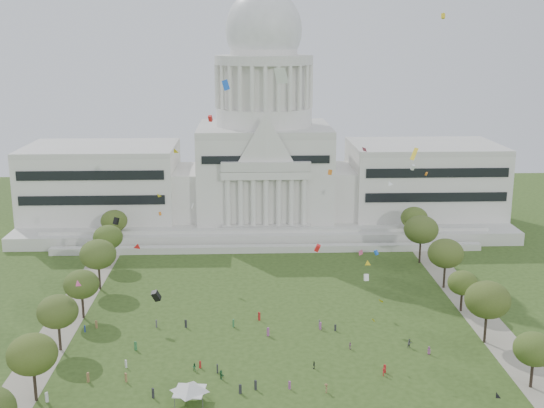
# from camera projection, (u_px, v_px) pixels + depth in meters

# --- Properties ---
(ground) EXTENTS (400.00, 400.00, 0.00)m
(ground) POSITION_uv_depth(u_px,v_px,m) (281.00, 387.00, 126.29)
(ground) COLOR #2F4618
(ground) RESTS_ON ground
(capitol) EXTENTS (160.00, 64.50, 91.30)m
(capitol) POSITION_uv_depth(u_px,v_px,m) (264.00, 161.00, 231.20)
(capitol) COLOR beige
(capitol) RESTS_ON ground
(path_left) EXTENTS (8.00, 160.00, 0.04)m
(path_left) POSITION_uv_depth(u_px,v_px,m) (62.00, 325.00, 153.59)
(path_left) COLOR gray
(path_left) RESTS_ON ground
(path_right) EXTENTS (8.00, 160.00, 0.04)m
(path_right) POSITION_uv_depth(u_px,v_px,m) (482.00, 318.00, 157.21)
(path_right) COLOR gray
(path_right) RESTS_ON ground
(row_tree_l_1) EXTENTS (8.86, 8.86, 12.59)m
(row_tree_l_1) POSITION_uv_depth(u_px,v_px,m) (32.00, 354.00, 119.62)
(row_tree_l_1) COLOR black
(row_tree_l_1) RESTS_ON ground
(row_tree_r_1) EXTENTS (7.58, 7.58, 10.78)m
(row_tree_r_1) POSITION_uv_depth(u_px,v_px,m) (534.00, 349.00, 124.51)
(row_tree_r_1) COLOR black
(row_tree_r_1) RESTS_ON ground
(row_tree_l_2) EXTENTS (8.42, 8.42, 11.97)m
(row_tree_l_2) POSITION_uv_depth(u_px,v_px,m) (58.00, 312.00, 139.36)
(row_tree_l_2) COLOR black
(row_tree_l_2) RESTS_ON ground
(row_tree_r_2) EXTENTS (9.55, 9.55, 13.58)m
(row_tree_r_2) POSITION_uv_depth(u_px,v_px,m) (488.00, 300.00, 142.57)
(row_tree_r_2) COLOR black
(row_tree_r_2) RESTS_ON ground
(row_tree_l_3) EXTENTS (8.12, 8.12, 11.55)m
(row_tree_l_3) POSITION_uv_depth(u_px,v_px,m) (81.00, 284.00, 155.58)
(row_tree_l_3) COLOR black
(row_tree_l_3) RESTS_ON ground
(row_tree_r_3) EXTENTS (7.01, 7.01, 9.98)m
(row_tree_r_3) POSITION_uv_depth(u_px,v_px,m) (463.00, 283.00, 159.74)
(row_tree_r_3) COLOR black
(row_tree_r_3) RESTS_ON ground
(row_tree_l_4) EXTENTS (9.29, 9.29, 13.21)m
(row_tree_l_4) POSITION_uv_depth(u_px,v_px,m) (98.00, 254.00, 173.26)
(row_tree_l_4) COLOR black
(row_tree_l_4) RESTS_ON ground
(row_tree_r_4) EXTENTS (9.19, 9.19, 13.06)m
(row_tree_r_4) POSITION_uv_depth(u_px,v_px,m) (446.00, 253.00, 174.32)
(row_tree_r_4) COLOR black
(row_tree_r_4) RESTS_ON ground
(row_tree_l_5) EXTENTS (8.33, 8.33, 11.85)m
(row_tree_l_5) POSITION_uv_depth(u_px,v_px,m) (108.00, 237.00, 191.49)
(row_tree_l_5) COLOR black
(row_tree_l_5) RESTS_ON ground
(row_tree_r_5) EXTENTS (9.82, 9.82, 13.96)m
(row_tree_r_5) POSITION_uv_depth(u_px,v_px,m) (421.00, 229.00, 193.67)
(row_tree_r_5) COLOR black
(row_tree_r_5) RESTS_ON ground
(row_tree_l_6) EXTENTS (8.19, 8.19, 11.64)m
(row_tree_l_6) POSITION_uv_depth(u_px,v_px,m) (114.00, 221.00, 209.05)
(row_tree_l_6) COLOR black
(row_tree_l_6) RESTS_ON ground
(row_tree_r_6) EXTENTS (8.42, 8.42, 11.97)m
(row_tree_r_6) POSITION_uv_depth(u_px,v_px,m) (414.00, 218.00, 211.51)
(row_tree_r_6) COLOR black
(row_tree_r_6) RESTS_ON ground
(event_tent) EXTENTS (8.19, 8.19, 4.08)m
(event_tent) POSITION_uv_depth(u_px,v_px,m) (189.00, 386.00, 120.26)
(event_tent) COLOR #4C4C4C
(event_tent) RESTS_ON ground
(person_0) EXTENTS (0.97, 0.89, 1.66)m
(person_0) POSITION_uv_depth(u_px,v_px,m) (429.00, 350.00, 139.28)
(person_0) COLOR #994C8C
(person_0) RESTS_ON ground
(person_2) EXTENTS (1.12, 0.98, 1.97)m
(person_2) POSITION_uv_depth(u_px,v_px,m) (410.00, 343.00, 142.15)
(person_2) COLOR #4C4C51
(person_2) RESTS_ON ground
(person_3) EXTENTS (0.67, 1.20, 1.81)m
(person_3) POSITION_uv_depth(u_px,v_px,m) (326.00, 388.00, 124.15)
(person_3) COLOR olive
(person_3) RESTS_ON ground
(person_4) EXTENTS (0.57, 0.96, 1.57)m
(person_4) POSITION_uv_depth(u_px,v_px,m) (314.00, 365.00, 133.19)
(person_4) COLOR #26262B
(person_4) RESTS_ON ground
(person_5) EXTENTS (1.49, 1.80, 1.84)m
(person_5) POSITION_uv_depth(u_px,v_px,m) (221.00, 375.00, 129.08)
(person_5) COLOR #33723F
(person_5) RESTS_ON ground
(person_8) EXTENTS (0.86, 0.66, 1.57)m
(person_8) POSITION_uv_depth(u_px,v_px,m) (194.00, 367.00, 132.38)
(person_8) COLOR #33723F
(person_8) RESTS_ON ground
(person_9) EXTENTS (0.80, 1.16, 1.62)m
(person_9) POSITION_uv_depth(u_px,v_px,m) (384.00, 372.00, 130.37)
(person_9) COLOR #B21E1E
(person_9) RESTS_ON ground
(person_10) EXTENTS (0.72, 1.00, 1.53)m
(person_10) POSITION_uv_depth(u_px,v_px,m) (350.00, 346.00, 141.55)
(person_10) COLOR #994C8C
(person_10) RESTS_ON ground
(distant_crowd) EXTENTS (62.82, 35.13, 1.95)m
(distant_crowd) POSITION_uv_depth(u_px,v_px,m) (201.00, 351.00, 138.68)
(distant_crowd) COLOR silver
(distant_crowd) RESTS_ON ground
(kite_swarm) EXTENTS (88.53, 95.09, 63.89)m
(kite_swarm) POSITION_uv_depth(u_px,v_px,m) (284.00, 247.00, 126.89)
(kite_swarm) COLOR orange
(kite_swarm) RESTS_ON ground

